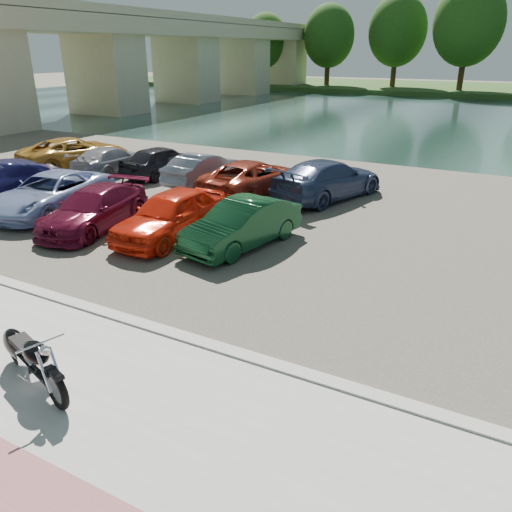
{
  "coord_description": "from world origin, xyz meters",
  "views": [
    {
      "loc": [
        5.54,
        -4.74,
        5.31
      ],
      "look_at": [
        0.74,
        4.21,
        1.1
      ],
      "focal_mm": 35.0,
      "sensor_mm": 36.0,
      "label": 1
    }
  ],
  "objects": [
    {
      "name": "kerb",
      "position": [
        0.0,
        2.0,
        0.07
      ],
      "size": [
        60.0,
        0.3,
        0.14
      ],
      "primitive_type": "cube",
      "color": "#A09D96",
      "rests_on": "ground"
    },
    {
      "name": "river",
      "position": [
        0.0,
        40.0,
        0.0
      ],
      "size": [
        120.0,
        40.0,
        0.0
      ],
      "primitive_type": "cube",
      "color": "#182B27",
      "rests_on": "ground"
    },
    {
      "name": "motorcycle",
      "position": [
        -1.17,
        -0.31,
        0.56
      ],
      "size": [
        2.27,
        1.0,
        1.05
      ],
      "rotation": [
        0.0,
        0.0,
        -0.29
      ],
      "color": "black",
      "rests_on": "promenade"
    },
    {
      "name": "car_6",
      "position": [
        -13.39,
        12.25,
        0.76
      ],
      "size": [
        3.54,
        5.57,
        1.43
      ],
      "primitive_type": "imported",
      "rotation": [
        0.0,
        0.0,
        2.9
      ],
      "color": "#B57F29",
      "rests_on": "parking_lot"
    },
    {
      "name": "parking_lot",
      "position": [
        0.0,
        11.0,
        0.02
      ],
      "size": [
        60.0,
        18.0,
        0.04
      ],
      "primitive_type": "cube",
      "color": "#474239",
      "rests_on": "ground"
    },
    {
      "name": "bridge",
      "position": [
        -28.0,
        41.02,
        5.52
      ],
      "size": [
        7.0,
        56.0,
        8.55
      ],
      "color": "tan",
      "rests_on": "ground"
    },
    {
      "name": "car_11",
      "position": [
        -0.83,
        12.87,
        0.78
      ],
      "size": [
        3.47,
        5.45,
        1.47
      ],
      "primitive_type": "imported",
      "rotation": [
        0.0,
        0.0,
        2.84
      ],
      "color": "navy",
      "rests_on": "parking_lot"
    },
    {
      "name": "ground",
      "position": [
        0.0,
        0.0,
        0.0
      ],
      "size": [
        200.0,
        200.0,
        0.0
      ],
      "primitive_type": "plane",
      "color": "#595447",
      "rests_on": "ground"
    },
    {
      "name": "car_7",
      "position": [
        -11.01,
        12.07,
        0.65
      ],
      "size": [
        2.07,
        4.33,
        1.22
      ],
      "primitive_type": "imported",
      "rotation": [
        0.0,
        0.0,
        3.23
      ],
      "color": "gray",
      "rests_on": "parking_lot"
    },
    {
      "name": "car_8",
      "position": [
        -8.61,
        12.79,
        0.72
      ],
      "size": [
        2.23,
        4.22,
        1.37
      ],
      "primitive_type": "imported",
      "rotation": [
        0.0,
        0.0,
        2.98
      ],
      "color": "black",
      "rests_on": "parking_lot"
    },
    {
      "name": "promenade",
      "position": [
        0.0,
        -1.0,
        0.05
      ],
      "size": [
        60.0,
        6.0,
        0.1
      ],
      "primitive_type": "cube",
      "color": "#A09D96",
      "rests_on": "ground"
    },
    {
      "name": "car_9",
      "position": [
        -6.16,
        12.44,
        0.69
      ],
      "size": [
        1.7,
        4.05,
        1.3
      ],
      "primitive_type": "imported",
      "rotation": [
        0.0,
        0.0,
        3.06
      ],
      "color": "slate",
      "rests_on": "parking_lot"
    },
    {
      "name": "car_4",
      "position": [
        -3.41,
        6.57,
        0.76
      ],
      "size": [
        1.78,
        4.25,
        1.44
      ],
      "primitive_type": "imported",
      "rotation": [
        0.0,
        0.0,
        -0.02
      ],
      "color": "red",
      "rests_on": "parking_lot"
    },
    {
      "name": "car_5",
      "position": [
        -1.18,
        6.94,
        0.7
      ],
      "size": [
        2.14,
        4.21,
        1.32
      ],
      "primitive_type": "imported",
      "rotation": [
        0.0,
        0.0,
        -0.19
      ],
      "color": "#0F3A1D",
      "rests_on": "parking_lot"
    },
    {
      "name": "car_2",
      "position": [
        -8.63,
        6.67,
        0.71
      ],
      "size": [
        2.87,
        5.1,
        1.35
      ],
      "primitive_type": "imported",
      "rotation": [
        0.0,
        0.0,
        0.14
      ],
      "color": "#8A9AC9",
      "rests_on": "parking_lot"
    },
    {
      "name": "far_bank",
      "position": [
        0.0,
        72.0,
        0.3
      ],
      "size": [
        120.0,
        24.0,
        0.6
      ],
      "primitive_type": "cube",
      "color": "#254318",
      "rests_on": "ground"
    },
    {
      "name": "car_10",
      "position": [
        -3.6,
        12.04,
        0.71
      ],
      "size": [
        2.88,
        5.07,
        1.33
      ],
      "primitive_type": "imported",
      "rotation": [
        0.0,
        0.0,
        3.0
      ],
      "color": "maroon",
      "rests_on": "parking_lot"
    },
    {
      "name": "car_3",
      "position": [
        -6.09,
        6.12,
        0.67
      ],
      "size": [
        2.4,
        4.58,
        1.27
      ],
      "primitive_type": "imported",
      "rotation": [
        0.0,
        0.0,
        0.15
      ],
      "color": "#590C24",
      "rests_on": "parking_lot"
    }
  ]
}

